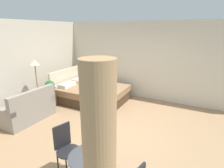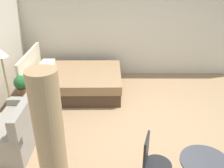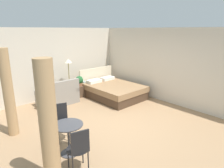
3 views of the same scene
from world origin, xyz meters
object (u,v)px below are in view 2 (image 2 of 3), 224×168
Objects in this scene: bed at (74,81)px; cafe_chair_near_window at (152,159)px; nightstand at (26,99)px; floor_lamp at (3,66)px; couch at (18,128)px; vase at (26,85)px; potted_plant at (21,84)px.

bed reaches higher than cafe_chair_near_window.
nightstand is 1.11m from floor_lamp.
couch is 1.18m from nightstand.
couch is 0.90× the size of floor_lamp.
floor_lamp reaches higher than nightstand.
vase is at bearing -12.58° from floor_lamp.
floor_lamp is (-0.38, 0.12, 0.56)m from potted_plant.
couch is 1.20m from floor_lamp.
floor_lamp is at bearing 161.80° from potted_plant.
couch is 1.14m from potted_plant.
cafe_chair_near_window is at bearing -130.36° from potted_plant.
floor_lamp is (-1.31, 1.07, 0.94)m from bed.
nightstand is 0.45m from potted_plant.
couch is 2.46m from cafe_chair_near_window.
vase is (0.12, -0.02, 0.30)m from nightstand.
couch is at bearing -169.77° from vase.
nightstand is (1.15, 0.25, -0.08)m from couch.
bed is at bearing -19.64° from couch.
bed is 2.50× the size of cafe_chair_near_window.
vase is at bearing 46.69° from cafe_chair_near_window.
potted_plant is 0.43× the size of cafe_chair_near_window.
cafe_chair_near_window is at bearing -123.54° from floor_lamp.
bed is 5.75× the size of potted_plant.
bed reaches higher than couch.
cafe_chair_near_window is at bearing -115.03° from couch.
potted_plant is at bearing -174.12° from nightstand.
vase is at bearing -2.41° from potted_plant.
nightstand is 0.51× the size of cafe_chair_near_window.
potted_plant is (-0.10, -0.01, 0.44)m from nightstand.
potted_plant is at bearing 177.59° from vase.
bed is at bearing -49.09° from nightstand.
cafe_chair_near_window is at bearing -133.31° from vase.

